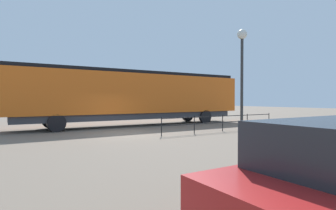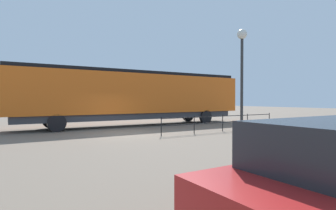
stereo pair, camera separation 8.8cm
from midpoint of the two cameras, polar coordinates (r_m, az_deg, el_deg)
ground_plane at (r=16.07m, az=-9.03°, el=-5.94°), size 120.00×120.00×0.00m
locomotive at (r=20.92m, az=-5.35°, el=2.04°), size 2.82×18.17×4.11m
lamp_post at (r=16.11m, az=15.51°, el=9.72°), size 0.56×0.56×5.97m
platform_fence at (r=17.21m, az=11.62°, el=-3.20°), size 0.05×8.91×1.03m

